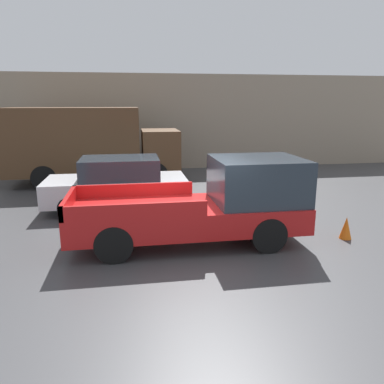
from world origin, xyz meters
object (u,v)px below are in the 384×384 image
Objects in this scene: car at (118,183)px; traffic_cone at (346,228)px; pickup_truck at (211,203)px; delivery_truck at (88,143)px.

car is 6.95m from traffic_cone.
pickup_truck reaches higher than traffic_cone.
car is 7.84× the size of traffic_cone.
car is at bearing 124.68° from pickup_truck.
traffic_cone is at bearing -6.80° from pickup_truck.
pickup_truck is 8.53m from delivery_truck.
delivery_truck is 10.84m from traffic_cone.
car is 0.63× the size of delivery_truck.
delivery_truck reaches higher than pickup_truck.
traffic_cone is (3.43, -0.41, -0.70)m from pickup_truck.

